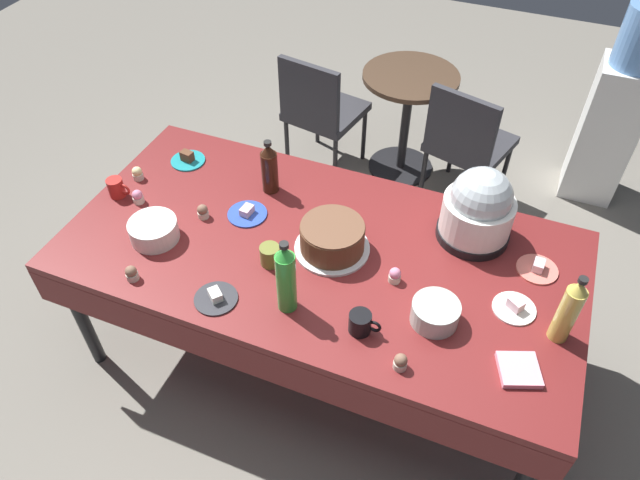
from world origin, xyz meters
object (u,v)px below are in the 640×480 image
object	(u,v)px
coffee_mug_black	(361,323)
soda_bottle_ginger_ale	(569,311)
frosted_layer_cake	(332,238)
cupcake_cocoa	(138,197)
cupcake_berry	(203,212)
coffee_mug_olive	(271,255)
ceramic_snack_bowl	(154,230)
cupcake_vanilla	(400,362)
soda_bottle_cola	(269,168)
slow_cooker	(478,209)
glass_salad_bowl	(435,313)
maroon_chair_left	(320,108)
dessert_plate_charcoal	(216,297)
coffee_mug_red	(117,188)
potluck_table	(320,258)
water_cooler	(614,113)
round_cafe_table	(407,106)
dessert_plate_cobalt	(247,213)
cupcake_lemon	(132,273)
soda_bottle_lime_soda	(287,278)
dessert_plate_teal	(188,159)
cupcake_rose	(137,173)
dessert_plate_white	(514,307)
maroon_chair_right	(467,140)
cupcake_mint	(395,275)

from	to	relation	value
coffee_mug_black	soda_bottle_ginger_ale	bearing A→B (deg)	20.07
frosted_layer_cake	cupcake_cocoa	distance (m)	0.94
cupcake_berry	soda_bottle_ginger_ale	xyz separation A→B (m)	(1.55, -0.07, 0.12)
coffee_mug_olive	ceramic_snack_bowl	bearing A→B (deg)	-174.10
cupcake_vanilla	coffee_mug_olive	size ratio (longest dim) A/B	0.55
soda_bottle_cola	coffee_mug_olive	world-z (taller)	soda_bottle_cola
slow_cooker	glass_salad_bowl	xyz separation A→B (m)	(-0.04, -0.51, -0.11)
coffee_mug_olive	maroon_chair_left	world-z (taller)	maroon_chair_left
ceramic_snack_bowl	dessert_plate_charcoal	size ratio (longest dim) A/B	1.21
coffee_mug_red	cupcake_vanilla	bearing A→B (deg)	-15.24
frosted_layer_cake	soda_bottle_ginger_ale	size ratio (longest dim) A/B	1.00
potluck_table	water_cooler	size ratio (longest dim) A/B	1.77
cupcake_cocoa	round_cafe_table	world-z (taller)	cupcake_cocoa
ceramic_snack_bowl	cupcake_berry	world-z (taller)	ceramic_snack_bowl
dessert_plate_cobalt	water_cooler	size ratio (longest dim) A/B	0.14
frosted_layer_cake	cupcake_lemon	bearing A→B (deg)	-146.31
cupcake_vanilla	coffee_mug_red	distance (m)	1.54
coffee_mug_red	maroon_chair_left	world-z (taller)	maroon_chair_left
cupcake_cocoa	coffee_mug_black	distance (m)	1.22
frosted_layer_cake	maroon_chair_left	size ratio (longest dim) A/B	0.38
dessert_plate_charcoal	coffee_mug_black	bearing A→B (deg)	7.20
coffee_mug_red	round_cafe_table	world-z (taller)	coffee_mug_red
ceramic_snack_bowl	maroon_chair_left	world-z (taller)	maroon_chair_left
glass_salad_bowl	soda_bottle_lime_soda	size ratio (longest dim) A/B	0.53
cupcake_berry	coffee_mug_red	xyz separation A→B (m)	(-0.44, -0.02, 0.01)
cupcake_cocoa	dessert_plate_cobalt	bearing A→B (deg)	12.41
dessert_plate_teal	water_cooler	world-z (taller)	water_cooler
cupcake_rose	dessert_plate_white	bearing A→B (deg)	-4.05
round_cafe_table	water_cooler	bearing A→B (deg)	11.71
dessert_plate_teal	coffee_mug_olive	world-z (taller)	coffee_mug_olive
cupcake_cocoa	soda_bottle_cola	xyz separation A→B (m)	(0.53, 0.31, 0.09)
soda_bottle_ginger_ale	coffee_mug_black	world-z (taller)	soda_bottle_ginger_ale
soda_bottle_cola	ceramic_snack_bowl	bearing A→B (deg)	-123.83
cupcake_lemon	soda_bottle_cola	bearing A→B (deg)	68.84
soda_bottle_ginger_ale	cupcake_rose	bearing A→B (deg)	174.38
glass_salad_bowl	cupcake_rose	bearing A→B (deg)	169.03
soda_bottle_cola	water_cooler	distance (m)	2.22
maroon_chair_right	water_cooler	size ratio (longest dim) A/B	0.69
dessert_plate_white	cupcake_mint	size ratio (longest dim) A/B	2.48
ceramic_snack_bowl	dessert_plate_teal	world-z (taller)	ceramic_snack_bowl
water_cooler	cupcake_vanilla	bearing A→B (deg)	-106.31
potluck_table	soda_bottle_ginger_ale	bearing A→B (deg)	-5.13
dessert_plate_teal	round_cafe_table	xyz separation A→B (m)	(0.79, 1.30, -0.27)
cupcake_cocoa	soda_bottle_lime_soda	bearing A→B (deg)	-18.50
potluck_table	dessert_plate_charcoal	xyz separation A→B (m)	(-0.27, -0.41, 0.07)
ceramic_snack_bowl	cupcake_rose	distance (m)	0.44
dessert_plate_cobalt	maroon_chair_left	bearing A→B (deg)	97.77
cupcake_berry	soda_bottle_ginger_ale	distance (m)	1.55
maroon_chair_left	cupcake_rose	bearing A→B (deg)	-108.26
ceramic_snack_bowl	cupcake_cocoa	xyz separation A→B (m)	(-0.20, 0.17, -0.01)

